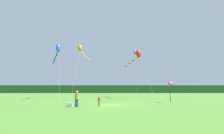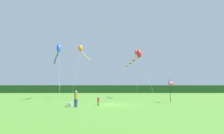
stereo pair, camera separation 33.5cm
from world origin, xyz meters
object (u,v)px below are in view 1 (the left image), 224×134
object	(u,v)px
banner_flag_pole	(172,84)
kite_orange	(81,50)
kite_red	(138,55)
person_adult	(77,98)
cooler_box	(70,105)
person_child	(99,100)
kite_blue	(58,50)
kite_rainbow	(135,53)

from	to	relation	value
banner_flag_pole	kite_orange	size ratio (longest dim) A/B	0.30
kite_red	person_adult	bearing A→B (deg)	-122.37
cooler_box	person_child	bearing A→B (deg)	9.22
person_adult	kite_blue	size ratio (longest dim) A/B	0.16
person_child	kite_red	xyz separation A→B (m)	(6.58, 12.91, 7.77)
cooler_box	banner_flag_pole	xyz separation A→B (m)	(12.95, 4.82, 2.36)
person_adult	person_child	bearing A→B (deg)	25.01
kite_orange	kite_red	distance (m)	11.20
banner_flag_pole	kite_red	world-z (taller)	kite_red
person_child	banner_flag_pole	world-z (taller)	banner_flag_pole
person_child	kite_red	bearing A→B (deg)	63.00
person_child	kite_red	world-z (taller)	kite_red
kite_blue	kite_red	distance (m)	14.98
cooler_box	banner_flag_pole	distance (m)	14.02
person_child	kite_blue	xyz separation A→B (m)	(-8.26, 10.93, 8.16)
person_adult	person_child	xyz separation A→B (m)	(2.28, 1.06, -0.35)
banner_flag_pole	kite_orange	bearing A→B (deg)	147.28
kite_orange	kite_red	xyz separation A→B (m)	(11.12, -0.67, -1.11)
person_adult	kite_orange	distance (m)	17.09
person_child	kite_orange	world-z (taller)	kite_orange
person_adult	kite_red	distance (m)	18.13
cooler_box	person_adult	bearing A→B (deg)	-34.77
kite_orange	kite_blue	world-z (taller)	kite_orange
person_child	kite_rainbow	distance (m)	21.19
person_child	cooler_box	xyz separation A→B (m)	(-3.09, -0.50, -0.41)
kite_orange	kite_rainbow	bearing A→B (deg)	20.79
person_adult	banner_flag_pole	size ratio (longest dim) A/B	0.54
cooler_box	kite_red	size ratio (longest dim) A/B	0.06
cooler_box	kite_blue	distance (m)	15.19
kite_rainbow	cooler_box	bearing A→B (deg)	-118.36
kite_orange	cooler_box	bearing A→B (deg)	-84.09
person_adult	cooler_box	distance (m)	1.24
person_adult	cooler_box	xyz separation A→B (m)	(-0.81, 0.56, -0.76)
banner_flag_pole	kite_red	size ratio (longest dim) A/B	0.33
banner_flag_pole	kite_blue	size ratio (longest dim) A/B	0.29
kite_blue	kite_red	world-z (taller)	kite_blue
kite_rainbow	kite_orange	bearing A→B (deg)	-159.21
kite_orange	kite_rainbow	xyz separation A→B (m)	(11.39, 4.32, 0.16)
kite_orange	kite_red	size ratio (longest dim) A/B	1.10
kite_rainbow	banner_flag_pole	bearing A→B (deg)	-77.46
cooler_box	kite_blue	size ratio (longest dim) A/B	0.05
kite_red	kite_rainbow	size ratio (longest dim) A/B	0.90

